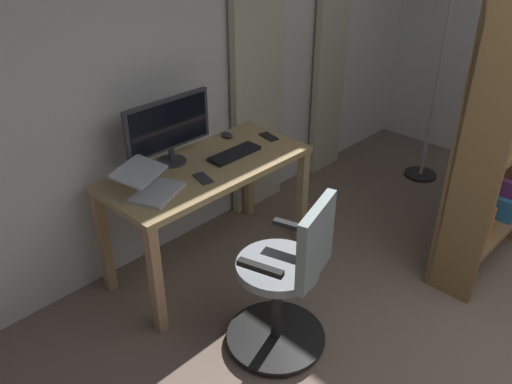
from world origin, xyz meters
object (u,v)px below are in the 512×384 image
cell_phone_face_up (203,178)px  computer_monitor (169,127)px  laptop (150,185)px  computer_mouse (227,135)px  office_chair (287,282)px  bookshelf (501,133)px  desk (208,180)px  computer_keyboard (235,154)px  cell_phone_by_monitor (269,137)px

cell_phone_face_up → computer_monitor: bearing=-78.4°
laptop → computer_mouse: laptop is taller
laptop → cell_phone_face_up: bearing=140.9°
office_chair → bookshelf: size_ratio=0.51×
desk → computer_monitor: size_ratio=2.20×
computer_keyboard → bookshelf: 1.65m
desk → cell_phone_by_monitor: 0.58m
computer_keyboard → cell_phone_face_up: 0.36m
cell_phone_face_up → office_chair: bearing=97.3°
computer_keyboard → cell_phone_by_monitor: computer_keyboard is taller
computer_keyboard → computer_monitor: bearing=-32.2°
computer_keyboard → laptop: bearing=0.6°
computer_keyboard → bookshelf: bookshelf is taller
desk → computer_keyboard: size_ratio=3.65×
computer_mouse → cell_phone_face_up: size_ratio=0.69×
computer_monitor → computer_keyboard: size_ratio=1.66×
laptop → cell_phone_by_monitor: size_ratio=2.80×
office_chair → desk: bearing=59.3°
desk → computer_monitor: (0.13, -0.19, 0.35)m
desk → cell_phone_by_monitor: (-0.57, -0.01, 0.12)m
laptop → computer_keyboard: bearing=157.7°
laptop → computer_monitor: bearing=-168.0°
computer_keyboard → laptop: (0.66, 0.01, 0.04)m
office_chair → cell_phone_face_up: 0.81m
computer_monitor → bookshelf: bearing=134.2°
cell_phone_by_monitor → cell_phone_face_up: same height
computer_monitor → computer_keyboard: (-0.34, 0.21, -0.23)m
desk → bookshelf: (-1.29, 1.26, 0.31)m
computer_monitor → cell_phone_face_up: (0.01, 0.31, -0.23)m
computer_keyboard → office_chair: bearing=62.7°
computer_monitor → computer_keyboard: bearing=147.8°
cell_phone_face_up → cell_phone_by_monitor: bearing=-156.0°
cell_phone_face_up → desk: bearing=-124.4°
computer_monitor → bookshelf: (-1.41, 1.45, -0.04)m
laptop → cell_phone_by_monitor: bearing=159.5°
desk → computer_keyboard: bearing=172.9°
computer_mouse → cell_phone_by_monitor: 0.29m
computer_monitor → computer_mouse: size_ratio=6.10×
office_chair → computer_mouse: bearing=44.8°
cell_phone_by_monitor → desk: bearing=12.0°
laptop → cell_phone_face_up: laptop is taller
computer_keyboard → cell_phone_by_monitor: (-0.36, -0.03, -0.01)m
desk → computer_keyboard: computer_keyboard is taller
computer_monitor → computer_mouse: 0.55m
computer_keyboard → bookshelf: bearing=131.0°
computer_mouse → computer_monitor: bearing=2.9°
computer_keyboard → cell_phone_face_up: computer_keyboard is taller
computer_keyboard → cell_phone_by_monitor: 0.36m
cell_phone_by_monitor → bookshelf: (-0.71, 1.27, 0.19)m
laptop → bookshelf: 2.13m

